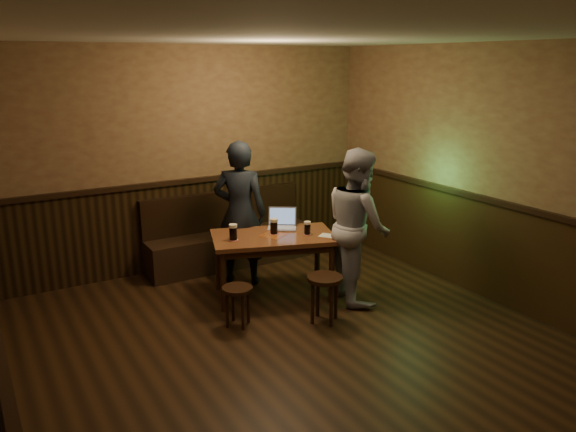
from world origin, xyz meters
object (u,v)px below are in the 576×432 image
(pub_table, at_px, (273,243))
(pint_mid, at_px, (274,226))
(pint_right, at_px, (307,228))
(stool_right, at_px, (325,286))
(bench, at_px, (228,241))
(person_grey, at_px, (358,225))
(person_suit, at_px, (240,213))
(laptop, at_px, (282,223))
(pint_left, at_px, (233,232))
(stool_left, at_px, (237,295))

(pub_table, height_order, pint_mid, pint_mid)
(pint_right, bearing_deg, pub_table, 152.92)
(stool_right, bearing_deg, bench, 93.49)
(pint_mid, bearing_deg, pub_table, -130.71)
(stool_right, xyz_separation_m, person_grey, (0.66, 0.33, 0.46))
(stool_right, height_order, person_suit, person_suit)
(pub_table, height_order, person_suit, person_suit)
(pub_table, relative_size, laptop, 3.67)
(stool_right, bearing_deg, pint_left, 122.78)
(stool_left, height_order, pint_mid, pint_mid)
(laptop, height_order, person_suit, person_suit)
(person_suit, distance_m, person_grey, 1.42)
(bench, bearing_deg, stool_right, -86.51)
(bench, xyz_separation_m, stool_left, (-0.68, -1.70, 0.02))
(stool_right, relative_size, person_grey, 0.29)
(pint_left, distance_m, person_suit, 0.61)
(laptop, relative_size, person_grey, 0.24)
(stool_left, bearing_deg, pint_right, 16.59)
(pint_left, xyz_separation_m, laptop, (0.69, 0.14, -0.03))
(stool_right, distance_m, pint_right, 0.81)
(stool_right, xyz_separation_m, pint_mid, (-0.10, 0.88, 0.42))
(pint_left, xyz_separation_m, pint_mid, (0.49, -0.03, -0.00))
(pint_mid, bearing_deg, pint_right, -34.04)
(laptop, bearing_deg, stool_right, -62.21)
(bench, xyz_separation_m, person_grey, (0.78, -1.74, 0.54))
(pub_table, distance_m, stool_right, 0.89)
(pint_left, bearing_deg, laptop, 11.06)
(stool_left, distance_m, pint_right, 1.17)
(stool_left, distance_m, pint_mid, 1.00)
(pub_table, bearing_deg, stool_left, -126.22)
(bench, distance_m, laptop, 1.15)
(bench, bearing_deg, stool_left, -111.91)
(pint_mid, distance_m, person_suit, 0.56)
(bench, height_order, stool_left, bench)
(bench, bearing_deg, pint_mid, -88.52)
(stool_right, bearing_deg, person_grey, 26.59)
(stool_right, distance_m, laptop, 1.12)
(pub_table, distance_m, pint_right, 0.42)
(pint_mid, bearing_deg, person_suit, 106.78)
(stool_right, xyz_separation_m, pint_left, (-0.59, 0.91, 0.42))
(pint_right, height_order, person_suit, person_suit)
(pub_table, bearing_deg, pint_left, -169.18)
(bench, height_order, pint_mid, bench)
(pint_left, height_order, pint_right, pint_left)
(pint_mid, relative_size, person_suit, 0.10)
(pub_table, bearing_deg, person_suit, 121.61)
(bench, distance_m, pint_right, 1.51)
(person_suit, bearing_deg, pub_table, 140.06)
(pint_left, height_order, pint_mid, pint_left)
(person_suit, bearing_deg, pint_mid, 143.93)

